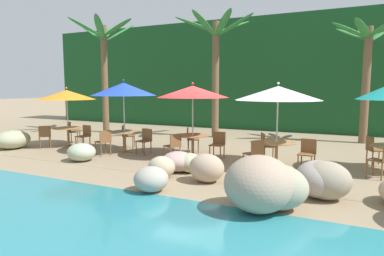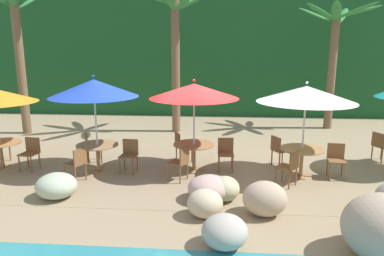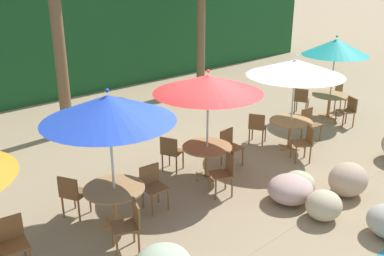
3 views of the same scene
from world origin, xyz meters
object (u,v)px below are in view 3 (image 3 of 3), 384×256
(chair_white_seaward, at_px, (309,122))
(chair_teal_inland, at_px, (301,99))
(dining_table_red, at_px, (207,152))
(umbrella_teal, at_px, (336,47))
(dining_table_teal, at_px, (330,98))
(chair_teal_left, at_px, (348,109))
(umbrella_red, at_px, (208,84))
(umbrella_white, at_px, (296,68))
(umbrella_blue, at_px, (108,108))
(chair_white_left, at_px, (305,141))
(chair_teal_seaward, at_px, (341,96))
(chair_orange_seaward, at_px, (12,241))
(chair_red_left, at_px, (225,172))
(chair_blue_inland, at_px, (72,193))
(chair_blue_left, at_px, (130,223))
(dining_table_blue, at_px, (115,194))
(dining_table_white, at_px, (291,125))
(chair_blue_seaward, at_px, (153,184))
(chair_red_seaward, at_px, (230,145))
(chair_red_inland, at_px, (171,151))
(chair_white_inland, at_px, (257,126))

(chair_white_seaward, relative_size, chair_teal_inland, 1.00)
(dining_table_red, bearing_deg, umbrella_teal, 4.10)
(dining_table_teal, xyz_separation_m, chair_teal_left, (-0.29, -0.80, -0.10))
(umbrella_red, xyz_separation_m, chair_teal_left, (5.43, -0.39, -1.64))
(umbrella_red, distance_m, umbrella_white, 2.79)
(chair_white_seaward, height_order, dining_table_teal, chair_white_seaward)
(umbrella_teal, relative_size, chair_teal_left, 2.95)
(umbrella_red, bearing_deg, umbrella_blue, -174.36)
(chair_white_left, xyz_separation_m, chair_teal_seaward, (4.22, 1.46, 0.00))
(chair_orange_seaward, xyz_separation_m, chair_red_left, (4.13, -0.55, 0.00))
(chair_white_left, bearing_deg, umbrella_red, 157.65)
(chair_blue_inland, bearing_deg, chair_blue_left, -81.56)
(dining_table_blue, bearing_deg, umbrella_teal, 4.57)
(chair_white_seaward, relative_size, chair_white_left, 1.00)
(dining_table_white, distance_m, chair_white_seaward, 0.86)
(dining_table_red, xyz_separation_m, umbrella_white, (2.78, -0.23, 1.51))
(chair_blue_seaward, bearing_deg, dining_table_blue, -179.40)
(dining_table_blue, height_order, chair_teal_inland, chair_teal_inland)
(dining_table_teal, height_order, chair_teal_inland, chair_teal_inland)
(chair_orange_seaward, relative_size, umbrella_red, 0.35)
(dining_table_blue, distance_m, chair_white_seaward, 6.19)
(chair_orange_seaward, distance_m, chair_red_seaward, 5.26)
(chair_red_seaward, xyz_separation_m, umbrella_white, (1.93, -0.34, 1.61))
(chair_blue_seaward, bearing_deg, dining_table_red, 8.14)
(umbrella_blue, xyz_separation_m, chair_red_inland, (2.13, 0.99, -1.72))
(umbrella_white, distance_m, umbrella_teal, 3.01)
(dining_table_blue, bearing_deg, chair_white_inland, 8.66)
(chair_orange_seaward, relative_size, chair_teal_seaward, 1.00)
(chair_blue_left, bearing_deg, chair_red_inland, 37.60)
(umbrella_blue, bearing_deg, umbrella_red, 5.64)
(chair_white_inland, relative_size, chair_teal_inland, 1.00)
(chair_red_left, bearing_deg, chair_orange_seaward, 172.45)
(umbrella_blue, distance_m, dining_table_teal, 8.46)
(chair_red_seaward, height_order, umbrella_white, umbrella_white)
(chair_orange_seaward, distance_m, chair_teal_seaward, 11.00)
(chair_red_seaward, height_order, dining_table_white, chair_red_seaward)
(dining_table_blue, relative_size, chair_white_inland, 1.26)
(chair_blue_inland, height_order, dining_table_red, chair_blue_inland)
(chair_red_left, height_order, chair_teal_seaward, same)
(chair_white_seaward, bearing_deg, chair_blue_left, -172.56)
(chair_teal_inland, bearing_deg, chair_red_inland, -175.86)
(chair_teal_inland, bearing_deg, umbrella_teal, -60.63)
(chair_blue_inland, bearing_deg, chair_red_left, -25.00)
(chair_red_left, distance_m, umbrella_white, 3.50)
(chair_orange_seaward, relative_size, umbrella_blue, 0.34)
(umbrella_blue, bearing_deg, chair_blue_seaward, 0.60)
(chair_orange_seaward, height_order, chair_red_inland, same)
(chair_white_inland, bearing_deg, chair_red_seaward, -165.54)
(dining_table_blue, height_order, chair_blue_inland, chair_blue_inland)
(chair_blue_left, distance_m, chair_teal_inland, 8.39)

